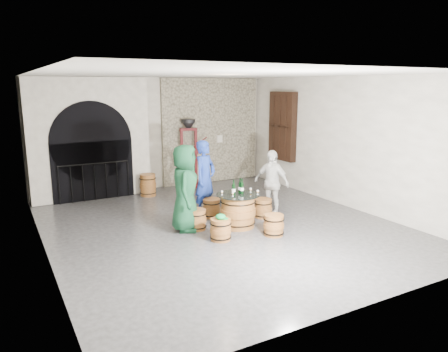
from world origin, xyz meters
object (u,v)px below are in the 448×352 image
corking_press (189,148)px  wine_bottle_left (234,189)px  person_green (185,188)px  wine_bottle_center (242,188)px  barrel_stool_left (196,220)px  wine_bottle_right (240,187)px  barrel_stool_far (211,208)px  person_blue (205,178)px  barrel_stool_right (263,208)px  barrel_stool_near_right (274,225)px  barrel_table (238,211)px  barrel_stool_near_left (221,230)px  side_barrel (148,185)px  person_white (271,183)px

corking_press → wine_bottle_left: bearing=-90.0°
person_green → wine_bottle_center: (1.18, -0.32, -0.06)m
barrel_stool_left → wine_bottle_right: (0.96, -0.18, 0.63)m
person_green → wine_bottle_right: size_ratio=5.57×
barrel_stool_far → person_blue: bearing=102.2°
barrel_stool_right → wine_bottle_right: 1.00m
barrel_stool_right → barrel_stool_near_right: size_ratio=1.00×
wine_bottle_left → barrel_stool_far: bearing=95.7°
barrel_table → barrel_stool_near_left: (-0.71, -0.54, -0.14)m
person_green → wine_bottle_left: size_ratio=5.57×
wine_bottle_right → side_barrel: (-0.93, 3.35, -0.55)m
barrel_table → person_blue: person_blue is taller
barrel_stool_left → wine_bottle_center: size_ratio=1.33×
barrel_stool_right → barrel_stool_near_left: same height
barrel_stool_near_left → person_white: size_ratio=0.28×
barrel_table → barrel_stool_near_right: 0.91m
wine_bottle_left → wine_bottle_right: 0.22m
corking_press → person_blue: bearing=-96.5°
barrel_stool_left → person_blue: bearing=53.1°
person_white → wine_bottle_left: person_white is taller
barrel_table → wine_bottle_right: 0.51m
wine_bottle_center → person_white: bearing=20.4°
barrel_stool_right → barrel_stool_near_left: size_ratio=1.00×
wine_bottle_center → person_blue: bearing=107.3°
wine_bottle_center → wine_bottle_right: 0.07m
barrel_stool_near_left → corking_press: (1.31, 4.38, 0.96)m
barrel_stool_near_right → corking_press: (0.24, 4.66, 0.96)m
wine_bottle_left → side_barrel: wine_bottle_left is taller
barrel_stool_right → side_barrel: 3.56m
person_blue → person_green: bearing=-166.8°
barrel_stool_right → person_white: (0.29, 0.10, 0.55)m
barrel_stool_right → person_blue: person_blue is taller
wine_bottle_right → barrel_stool_right: bearing=15.7°
barrel_stool_near_right → person_white: size_ratio=0.28×
barrel_stool_near_left → wine_bottle_right: (0.81, 0.63, 0.63)m
barrel_table → corking_press: bearing=81.2°
wine_bottle_right → side_barrel: bearing=105.5°
barrel_stool_far → wine_bottle_left: 1.08m
barrel_stool_left → barrel_stool_near_left: 0.82m
person_white → barrel_table: bearing=-94.7°
person_white → barrel_stool_right: bearing=-94.7°
person_blue → wine_bottle_left: bearing=-111.9°
barrel_stool_left → wine_bottle_center: wine_bottle_center is taller
barrel_stool_far → wine_bottle_left: bearing=-84.3°
person_green → wine_bottle_left: 1.03m
barrel_stool_near_left → wine_bottle_left: wine_bottle_left is taller
barrel_stool_right → wine_bottle_center: 1.02m
barrel_stool_far → wine_bottle_right: wine_bottle_right is taller
person_blue → side_barrel: person_blue is taller
barrel_table → barrel_stool_near_left: size_ratio=2.14×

